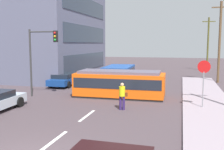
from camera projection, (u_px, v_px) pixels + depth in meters
The scene contains 15 objects.
ground_plane at pixel (107, 101), 18.66m from camera, with size 120.00×120.00×0.00m, color #493C41.
sidewalk_curb_right at pixel (216, 124), 13.09m from camera, with size 3.20×36.00×0.14m, color gray.
lane_stripe_1 at pixel (54, 141), 10.98m from camera, with size 0.16×2.40×0.01m, color silver.
lane_stripe_2 at pixel (87, 116), 14.82m from camera, with size 0.16×2.40×0.01m, color silver.
lane_stripe_3 at pixel (128, 85), 25.94m from camera, with size 0.16×2.40×0.01m, color silver.
lane_stripe_4 at pixel (138, 77), 31.70m from camera, with size 0.16×2.40×0.01m, color silver.
corner_building at pixel (29, 24), 32.75m from camera, with size 15.27×15.35×12.80m.
streetcar_tram at pixel (120, 83), 19.91m from camera, with size 6.73×2.64×2.01m.
city_bus at pixel (119, 74), 26.55m from camera, with size 2.66×5.18×1.78m.
pedestrian_crossing at pixel (122, 95), 16.03m from camera, with size 0.51×0.36×1.67m.
parked_sedan_far at pixel (65, 79), 25.37m from camera, with size 2.11×4.58×1.19m.
stop_sign at pixel (204, 74), 15.98m from camera, with size 0.76×0.07×2.88m.
traffic_light_mast at pixel (41, 50), 19.65m from camera, with size 2.34×0.33×5.10m.
utility_pole_mid at pixel (220, 41), 26.91m from camera, with size 1.80×0.24×8.27m.
utility_pole_far at pixel (208, 43), 38.24m from camera, with size 1.80×0.24×7.78m.
Camera 1 is at (5.05, -7.61, 4.03)m, focal length 42.29 mm.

